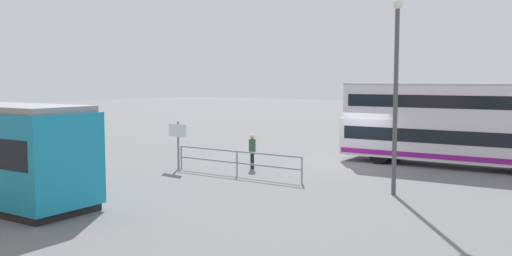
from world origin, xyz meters
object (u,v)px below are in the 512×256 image
at_px(double_decker_bus, 457,124).
at_px(street_lamp, 396,82).
at_px(pedestrian_near_railing, 252,149).
at_px(info_sign, 178,136).

distance_m(double_decker_bus, street_lamp, 8.06).
height_order(pedestrian_near_railing, street_lamp, street_lamp).
bearing_deg(info_sign, street_lamp, -179.62).
bearing_deg(info_sign, double_decker_bus, -143.57).
bearing_deg(double_decker_bus, info_sign, 36.43).
bearing_deg(street_lamp, pedestrian_near_railing, -14.18).
relative_size(pedestrian_near_railing, info_sign, 0.73).
distance_m(info_sign, street_lamp, 10.64).
relative_size(double_decker_bus, pedestrian_near_railing, 6.85).
bearing_deg(pedestrian_near_railing, info_sign, 34.32).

